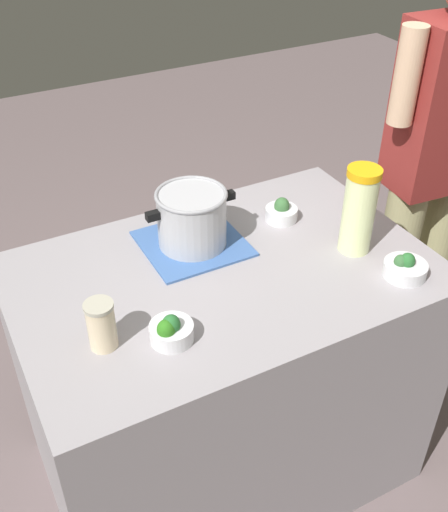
{
  "coord_description": "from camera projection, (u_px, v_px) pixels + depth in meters",
  "views": [
    {
      "loc": [
        -0.65,
        -1.22,
        1.96
      ],
      "look_at": [
        0.0,
        0.0,
        0.95
      ],
      "focal_mm": 42.82,
      "sensor_mm": 36.0,
      "label": 1
    }
  ],
  "objects": [
    {
      "name": "dish_cloth",
      "position": [
        193.0,
        243.0,
        1.85
      ],
      "size": [
        0.3,
        0.29,
        0.01
      ],
      "primitive_type": "cube",
      "color": "#4167A7",
      "rests_on": "counter_slab"
    },
    {
      "name": "broccoli_bowl_center",
      "position": [
        281.0,
        211.0,
        1.95
      ],
      "size": [
        0.1,
        0.1,
        0.08
      ],
      "color": "silver",
      "rests_on": "counter_slab"
    },
    {
      "name": "lemonade_pitcher",
      "position": [
        359.0,
        210.0,
        1.75
      ],
      "size": [
        0.1,
        0.1,
        0.27
      ],
      "color": "#EAF4AC",
      "rests_on": "counter_slab"
    },
    {
      "name": "cooking_pot",
      "position": [
        192.0,
        217.0,
        1.79
      ],
      "size": [
        0.28,
        0.21,
        0.17
      ],
      "color": "#B7B7BC",
      "rests_on": "dish_cloth"
    },
    {
      "name": "person_cook",
      "position": [
        433.0,
        176.0,
        2.15
      ],
      "size": [
        0.5,
        0.23,
        1.66
      ],
      "color": "tan",
      "rests_on": "ground_plane"
    },
    {
      "name": "mason_jar",
      "position": [
        101.0,
        325.0,
        1.46
      ],
      "size": [
        0.07,
        0.07,
        0.13
      ],
      "color": "beige",
      "rests_on": "counter_slab"
    },
    {
      "name": "broccoli_bowl_front",
      "position": [
        405.0,
        268.0,
        1.71
      ],
      "size": [
        0.12,
        0.12,
        0.07
      ],
      "color": "silver",
      "rests_on": "counter_slab"
    },
    {
      "name": "broccoli_bowl_back",
      "position": [
        171.0,
        330.0,
        1.5
      ],
      "size": [
        0.11,
        0.11,
        0.08
      ],
      "color": "silver",
      "rests_on": "counter_slab"
    },
    {
      "name": "counter_slab",
      "position": [
        224.0,
        378.0,
        2.01
      ],
      "size": [
        1.2,
        0.78,
        0.9
      ],
      "primitive_type": "cube",
      "color": "gray",
      "rests_on": "ground_plane"
    },
    {
      "name": "ground_plane",
      "position": [
        224.0,
        460.0,
        2.28
      ],
      "size": [
        8.0,
        8.0,
        0.0
      ],
      "primitive_type": "plane",
      "color": "#6E5D5E"
    }
  ]
}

